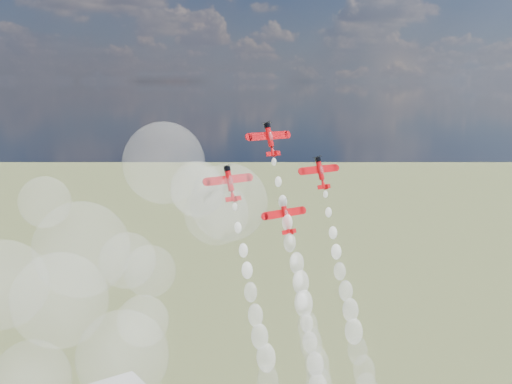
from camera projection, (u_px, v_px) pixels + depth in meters
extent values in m
cylinder|color=red|center=(269.00, 137.00, 136.83)|extent=(1.26, 2.77, 4.85)
cylinder|color=black|center=(267.00, 126.00, 137.08)|extent=(1.45, 1.67, 1.34)
cube|color=red|center=(268.00, 136.00, 137.12)|extent=(11.02, 0.79, 1.77)
cube|color=white|center=(258.00, 137.00, 135.51)|extent=(4.34, 0.19, 0.48)
cube|color=white|center=(278.00, 135.00, 138.90)|extent=(4.34, 0.19, 0.48)
cube|color=red|center=(273.00, 154.00, 136.32)|extent=(3.98, 0.44, 0.97)
cube|color=red|center=(275.00, 154.00, 135.75)|extent=(0.13, 1.84, 1.62)
ellipsoid|color=silver|center=(271.00, 136.00, 136.42)|extent=(0.99, 1.59, 2.41)
cone|color=red|center=(272.00, 151.00, 136.47)|extent=(1.26, 1.98, 2.64)
cylinder|color=red|center=(229.00, 180.00, 128.57)|extent=(1.26, 2.77, 4.85)
cylinder|color=black|center=(227.00, 169.00, 128.82)|extent=(1.45, 1.67, 1.34)
cube|color=red|center=(228.00, 180.00, 128.86)|extent=(11.02, 0.79, 1.77)
cube|color=white|center=(216.00, 181.00, 127.25)|extent=(4.34, 0.19, 0.48)
cube|color=white|center=(240.00, 178.00, 130.64)|extent=(4.34, 0.19, 0.48)
cube|color=red|center=(233.00, 199.00, 128.06)|extent=(3.98, 0.44, 0.97)
cube|color=red|center=(235.00, 199.00, 127.49)|extent=(0.13, 1.84, 1.62)
ellipsoid|color=silver|center=(231.00, 180.00, 128.16)|extent=(0.99, 1.59, 2.41)
cone|color=red|center=(233.00, 196.00, 128.21)|extent=(1.26, 1.98, 2.64)
cylinder|color=red|center=(320.00, 170.00, 143.32)|extent=(1.26, 2.77, 4.85)
cylinder|color=black|center=(318.00, 160.00, 143.56)|extent=(1.45, 1.67, 1.34)
cube|color=red|center=(319.00, 169.00, 143.60)|extent=(11.02, 0.79, 1.77)
cube|color=white|center=(309.00, 171.00, 141.99)|extent=(4.34, 0.19, 0.48)
cube|color=white|center=(328.00, 169.00, 145.39)|extent=(4.34, 0.19, 0.48)
cube|color=red|center=(324.00, 187.00, 142.81)|extent=(3.98, 0.44, 0.97)
cube|color=red|center=(326.00, 187.00, 142.24)|extent=(0.13, 1.84, 1.62)
ellipsoid|color=silver|center=(322.00, 170.00, 142.90)|extent=(0.99, 1.59, 2.41)
cone|color=red|center=(323.00, 184.00, 142.95)|extent=(1.26, 1.98, 2.64)
cylinder|color=red|center=(285.00, 214.00, 135.06)|extent=(1.26, 2.77, 4.85)
cylinder|color=black|center=(283.00, 203.00, 135.30)|extent=(1.45, 1.67, 1.34)
cube|color=red|center=(284.00, 213.00, 135.34)|extent=(11.02, 0.79, 1.77)
cube|color=white|center=(273.00, 215.00, 133.73)|extent=(4.34, 0.19, 0.48)
cube|color=white|center=(294.00, 212.00, 137.13)|extent=(4.34, 0.19, 0.48)
cube|color=red|center=(289.00, 232.00, 134.55)|extent=(3.98, 0.44, 0.97)
cube|color=red|center=(291.00, 232.00, 133.98)|extent=(0.13, 1.84, 1.62)
ellipsoid|color=silver|center=(287.00, 214.00, 134.64)|extent=(0.99, 1.59, 2.41)
cone|color=red|center=(288.00, 229.00, 134.69)|extent=(1.26, 1.98, 2.64)
sphere|color=white|center=(274.00, 162.00, 136.33)|extent=(1.02, 1.02, 1.01)
sphere|color=white|center=(278.00, 182.00, 135.69)|extent=(1.40, 1.40, 1.40)
sphere|color=white|center=(283.00, 202.00, 135.31)|extent=(1.78, 1.78, 1.78)
sphere|color=white|center=(287.00, 222.00, 134.90)|extent=(2.16, 2.16, 2.16)
sphere|color=white|center=(290.00, 243.00, 134.53)|extent=(2.55, 2.55, 2.55)
sphere|color=white|center=(297.00, 263.00, 133.89)|extent=(2.93, 2.93, 2.93)
sphere|color=white|center=(301.00, 282.00, 133.50)|extent=(3.31, 3.31, 3.31)
sphere|color=white|center=(304.00, 303.00, 132.96)|extent=(3.70, 3.70, 3.70)
sphere|color=white|center=(308.00, 326.00, 132.03)|extent=(4.08, 4.08, 4.08)
sphere|color=white|center=(311.00, 344.00, 132.19)|extent=(4.47, 4.46, 4.47)
sphere|color=white|center=(317.00, 365.00, 131.42)|extent=(4.85, 4.85, 4.85)
sphere|color=white|center=(235.00, 207.00, 128.11)|extent=(1.02, 1.02, 1.01)
sphere|color=white|center=(238.00, 228.00, 127.47)|extent=(1.40, 1.40, 1.40)
sphere|color=white|center=(243.00, 250.00, 127.02)|extent=(1.78, 1.78, 1.78)
sphere|color=white|center=(247.00, 270.00, 126.73)|extent=(2.16, 2.16, 2.16)
sphere|color=white|center=(251.00, 292.00, 126.17)|extent=(2.55, 2.55, 2.55)
sphere|color=white|center=(255.00, 315.00, 125.33)|extent=(2.93, 2.93, 2.93)
sphere|color=white|center=(260.00, 337.00, 125.07)|extent=(3.31, 3.32, 3.31)
sphere|color=white|center=(266.00, 358.00, 125.03)|extent=(3.70, 3.70, 3.70)
sphere|color=white|center=(268.00, 381.00, 124.24)|extent=(4.08, 4.08, 4.08)
sphere|color=white|center=(326.00, 194.00, 142.71)|extent=(1.02, 1.02, 1.01)
sphere|color=white|center=(329.00, 212.00, 142.31)|extent=(1.40, 1.40, 1.40)
sphere|color=white|center=(333.00, 233.00, 141.63)|extent=(1.78, 1.78, 1.78)
sphere|color=white|center=(336.00, 252.00, 141.33)|extent=(2.16, 2.16, 2.16)
sphere|color=white|center=(340.00, 271.00, 141.04)|extent=(2.55, 2.55, 2.55)
sphere|color=white|center=(346.00, 291.00, 140.62)|extent=(2.93, 2.93, 2.93)
sphere|color=white|center=(350.00, 310.00, 139.71)|extent=(3.31, 3.32, 3.31)
sphere|color=white|center=(354.00, 331.00, 139.41)|extent=(3.70, 3.70, 3.70)
sphere|color=white|center=(357.00, 351.00, 138.63)|extent=(4.08, 4.08, 4.08)
sphere|color=white|center=(364.00, 371.00, 138.43)|extent=(4.46, 4.46, 4.47)
sphere|color=white|center=(290.00, 239.00, 134.39)|extent=(1.02, 1.02, 1.01)
sphere|color=white|center=(294.00, 260.00, 134.08)|extent=(1.40, 1.40, 1.40)
sphere|color=white|center=(298.00, 280.00, 133.27)|extent=(1.78, 1.78, 1.78)
sphere|color=white|center=(302.00, 301.00, 133.07)|extent=(2.16, 2.16, 2.16)
sphere|color=white|center=(307.00, 323.00, 132.87)|extent=(2.55, 2.55, 2.55)
sphere|color=white|center=(310.00, 342.00, 132.07)|extent=(2.93, 2.93, 2.93)
sphere|color=white|center=(315.00, 364.00, 131.44)|extent=(3.31, 3.32, 3.31)
sphere|color=white|center=(164.00, 163.00, 142.31)|extent=(19.63, 19.63, 19.63)
sphere|color=white|center=(3.00, 284.00, 106.13)|extent=(15.91, 15.91, 15.91)
sphere|color=white|center=(143.00, 321.00, 123.55)|extent=(10.72, 10.72, 10.72)
sphere|color=white|center=(150.00, 271.00, 140.20)|extent=(12.26, 12.26, 12.26)
sphere|color=white|center=(32.00, 379.00, 114.11)|extent=(14.82, 14.82, 14.82)
sphere|color=white|center=(82.00, 249.00, 130.64)|extent=(21.05, 21.05, 21.05)
sphere|color=white|center=(123.00, 356.00, 122.56)|extent=(18.95, 18.95, 18.95)
sphere|color=white|center=(45.00, 202.00, 121.69)|extent=(10.52, 10.52, 10.52)
sphere|color=white|center=(229.00, 202.00, 135.20)|extent=(17.70, 17.70, 17.70)
sphere|color=white|center=(216.00, 213.00, 133.70)|extent=(14.49, 14.49, 14.49)
sphere|color=white|center=(198.00, 188.00, 127.40)|extent=(11.75, 11.75, 11.75)
sphere|color=white|center=(60.00, 300.00, 111.49)|extent=(17.90, 17.90, 17.90)
sphere|color=white|center=(197.00, 191.00, 145.21)|extent=(13.02, 13.02, 13.02)
sphere|color=white|center=(128.00, 260.00, 128.34)|extent=(12.18, 12.18, 12.18)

